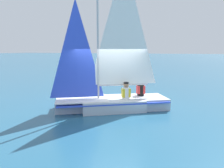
% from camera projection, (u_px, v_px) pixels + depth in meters
% --- Properties ---
extents(ground_plane, '(260.00, 260.00, 0.00)m').
position_uv_depth(ground_plane, '(112.00, 109.00, 9.20)').
color(ground_plane, '#235675').
extents(sailboat_main, '(3.85, 4.65, 6.13)m').
position_uv_depth(sailboat_main, '(112.00, 90.00, 9.08)').
color(sailboat_main, '#B2BCCC').
rests_on(sailboat_main, ground_plane).
extents(sailor_helm, '(0.42, 0.43, 1.16)m').
position_uv_depth(sailor_helm, '(126.00, 95.00, 8.95)').
color(sailor_helm, black).
rests_on(sailor_helm, ground_plane).
extents(sailor_crew, '(0.42, 0.43, 1.16)m').
position_uv_depth(sailor_crew, '(141.00, 92.00, 9.64)').
color(sailor_crew, black).
rests_on(sailor_crew, ground_plane).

